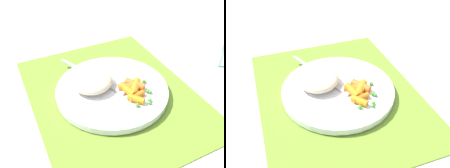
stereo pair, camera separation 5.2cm
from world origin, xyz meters
TOP-DOWN VIEW (x-y plane):
  - ground_plane at (0.00, 0.00)m, footprint 2.40×2.40m
  - placemat at (0.00, 0.00)m, footprint 0.45×0.35m
  - plate at (0.00, 0.00)m, footprint 0.25×0.25m
  - rice_mound at (-0.02, -0.04)m, footprint 0.09×0.09m
  - carrot_portion at (0.03, 0.03)m, footprint 0.09×0.06m
  - pea_scatter at (0.04, 0.05)m, footprint 0.09×0.06m
  - fork at (-0.04, -0.02)m, footprint 0.19×0.09m

SIDE VIEW (x-z plane):
  - ground_plane at x=0.00m, z-range 0.00..0.00m
  - placemat at x=0.00m, z-range 0.00..0.01m
  - plate at x=0.00m, z-range 0.01..0.02m
  - fork at x=-0.04m, z-range 0.02..0.03m
  - pea_scatter at x=0.04m, z-range 0.02..0.03m
  - carrot_portion at x=0.03m, z-range 0.02..0.04m
  - rice_mound at x=-0.02m, z-range 0.02..0.06m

